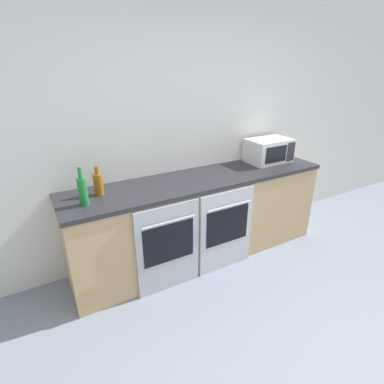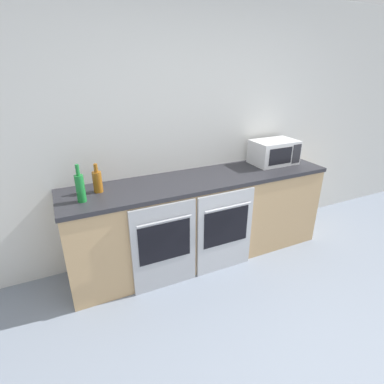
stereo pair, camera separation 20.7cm
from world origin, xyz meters
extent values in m
cube|color=silver|center=(0.00, 2.20, 1.30)|extent=(10.00, 0.06, 2.60)
cube|color=tan|center=(0.00, 1.86, 0.43)|extent=(2.70, 0.61, 0.87)
cube|color=#28282D|center=(0.00, 1.86, 0.89)|extent=(2.72, 0.63, 0.04)
cube|color=#A8AAAF|center=(-0.53, 1.55, 0.43)|extent=(0.60, 0.03, 0.85)
cube|color=black|center=(-0.53, 1.53, 0.49)|extent=(0.48, 0.01, 0.38)
cylinder|color=#A8AAAF|center=(-0.53, 1.51, 0.72)|extent=(0.50, 0.02, 0.02)
cube|color=#B7BABF|center=(0.10, 1.55, 0.43)|extent=(0.60, 0.03, 0.85)
cube|color=black|center=(0.10, 1.53, 0.49)|extent=(0.48, 0.01, 0.38)
cylinder|color=#B7BABF|center=(0.10, 1.51, 0.72)|extent=(0.50, 0.02, 0.02)
cube|color=silver|center=(0.95, 1.94, 1.04)|extent=(0.49, 0.33, 0.26)
cube|color=black|center=(0.90, 1.78, 1.04)|extent=(0.30, 0.01, 0.18)
cube|color=#2D2D33|center=(1.12, 1.78, 1.04)|extent=(0.11, 0.01, 0.21)
cylinder|color=#8C5114|center=(-0.99, 1.93, 1.00)|extent=(0.08, 0.08, 0.19)
cylinder|color=#8C5114|center=(-0.99, 1.93, 1.13)|extent=(0.03, 0.03, 0.07)
cylinder|color=#19722D|center=(-1.14, 1.78, 1.02)|extent=(0.07, 0.07, 0.23)
cylinder|color=#19722D|center=(-1.14, 1.78, 1.18)|extent=(0.03, 0.03, 0.09)
camera|label=1|loc=(-1.46, -0.52, 1.94)|focal=28.00mm
camera|label=2|loc=(-1.27, -0.62, 1.94)|focal=28.00mm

